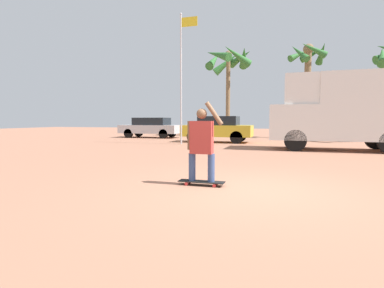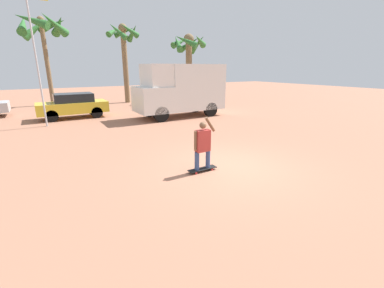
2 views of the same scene
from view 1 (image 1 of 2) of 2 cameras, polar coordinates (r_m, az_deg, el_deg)
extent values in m
plane|color=#A36B51|center=(5.85, 10.49, -8.57)|extent=(80.00, 80.00, 0.00)
cube|color=black|center=(6.12, 1.83, -7.16)|extent=(0.94, 0.26, 0.02)
cylinder|color=red|center=(6.11, -1.09, -7.58)|extent=(0.07, 0.03, 0.07)
cylinder|color=red|center=(6.31, -0.47, -7.19)|extent=(0.07, 0.03, 0.07)
cylinder|color=red|center=(5.96, 4.27, -7.91)|extent=(0.07, 0.03, 0.07)
cylinder|color=red|center=(6.16, 4.71, -7.50)|extent=(0.07, 0.03, 0.07)
cylinder|color=#384C7A|center=(6.12, 0.02, -4.39)|extent=(0.14, 0.14, 0.56)
cylinder|color=#384C7A|center=(6.01, 3.68, -4.56)|extent=(0.14, 0.14, 0.56)
cube|color=#B23833|center=(6.00, 1.85, 1.27)|extent=(0.45, 0.22, 0.66)
sphere|color=brown|center=(5.99, 1.86, 5.79)|extent=(0.21, 0.21, 0.21)
cylinder|color=brown|center=(6.07, -0.45, 1.66)|extent=(0.09, 0.09, 0.58)
cylinder|color=brown|center=(5.93, 4.23, 5.80)|extent=(0.37, 0.09, 0.48)
cylinder|color=black|center=(13.35, 19.07, 0.64)|extent=(0.91, 0.28, 0.91)
cylinder|color=black|center=(15.31, 18.84, 1.13)|extent=(0.91, 0.28, 0.91)
cylinder|color=black|center=(15.81, 31.65, 0.79)|extent=(0.91, 0.28, 0.91)
cube|color=white|center=(14.30, 18.69, 3.94)|extent=(1.98, 2.25, 1.52)
cube|color=black|center=(14.30, 17.13, 5.20)|extent=(0.04, 1.91, 0.76)
cube|color=white|center=(14.66, 29.94, 6.14)|extent=(3.68, 2.25, 2.83)
cube|color=white|center=(14.37, 20.04, 9.55)|extent=(1.39, 2.07, 1.31)
cylinder|color=black|center=(17.34, 0.18, 1.42)|extent=(0.70, 0.22, 0.70)
cylinder|color=black|center=(18.83, 1.56, 1.67)|extent=(0.70, 0.22, 0.70)
cylinder|color=black|center=(16.78, 8.46, 1.26)|extent=(0.70, 0.22, 0.70)
cylinder|color=black|center=(18.31, 9.20, 1.53)|extent=(0.70, 0.22, 0.70)
cube|color=gold|center=(17.76, 4.82, 2.53)|extent=(4.07, 1.77, 0.66)
cube|color=black|center=(17.72, 5.15, 4.44)|extent=(2.24, 1.56, 0.53)
cylinder|color=black|center=(22.45, -12.00, 2.00)|extent=(0.67, 0.22, 0.67)
cylinder|color=black|center=(23.87, -10.12, 2.18)|extent=(0.67, 0.22, 0.67)
cylinder|color=black|center=(21.24, -5.45, 1.94)|extent=(0.67, 0.22, 0.67)
cylinder|color=black|center=(22.73, -3.89, 2.12)|extent=(0.67, 0.22, 0.67)
cube|color=#BCBCC1|center=(22.52, -7.93, 2.84)|extent=(4.47, 1.83, 0.60)
cube|color=black|center=(22.46, -7.69, 4.30)|extent=(2.46, 1.61, 0.54)
cone|color=#2D6B2D|center=(21.56, 32.51, 14.00)|extent=(0.99, 2.02, 1.64)
cylinder|color=brown|center=(23.22, 21.07, 8.87)|extent=(0.46, 0.46, 6.33)
sphere|color=brown|center=(23.68, 21.30, 16.52)|extent=(0.73, 0.73, 0.73)
cone|color=#2D6B2D|center=(23.81, 23.48, 15.58)|extent=(0.75, 1.80, 1.49)
cone|color=#2D6B2D|center=(24.47, 22.02, 15.62)|extent=(1.91, 1.21, 1.13)
cone|color=#2D6B2D|center=(24.27, 19.71, 15.73)|extent=(1.72, 1.61, 1.19)
cone|color=#2D6B2D|center=(22.94, 19.78, 16.07)|extent=(1.58, 1.55, 1.54)
cone|color=#2D6B2D|center=(22.82, 22.19, 16.37)|extent=(1.91, 1.07, 1.23)
cylinder|color=brown|center=(25.20, 6.87, 9.20)|extent=(0.34, 0.34, 6.69)
sphere|color=brown|center=(25.68, 6.95, 16.65)|extent=(0.55, 0.55, 0.55)
cone|color=#2D6B2D|center=(25.62, 9.85, 15.96)|extent=(1.09, 2.65, 1.64)
cone|color=#2D6B2D|center=(26.40, 9.19, 15.85)|extent=(2.39, 2.27, 1.34)
cone|color=#2D6B2D|center=(26.81, 6.60, 15.09)|extent=(2.47, 1.37, 2.15)
cone|color=#2D6B2D|center=(26.01, 4.21, 15.61)|extent=(1.02, 2.56, 1.94)
cone|color=#2D6B2D|center=(24.74, 4.90, 16.59)|extent=(2.58, 1.97, 1.43)
cone|color=#2D6B2D|center=(24.59, 8.58, 16.35)|extent=(2.34, 2.25, 1.78)
cylinder|color=#B7B7BC|center=(16.50, -2.10, 11.98)|extent=(0.09, 0.09, 6.87)
sphere|color=#B7B7BC|center=(17.29, -2.13, 23.52)|extent=(0.12, 0.12, 0.12)
cube|color=yellow|center=(17.01, -0.48, 22.27)|extent=(0.87, 0.02, 0.49)
camera|label=2|loc=(5.90, -77.98, 18.11)|focal=24.00mm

